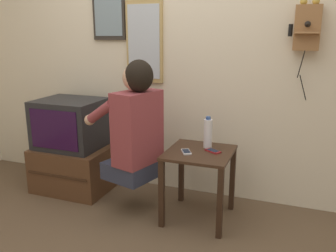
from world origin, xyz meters
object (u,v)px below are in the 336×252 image
person (135,124)px  wall_mirror (144,42)px  wall_phone_antique (307,27)px  cell_phone_held (186,152)px  framed_picture (109,11)px  water_bottle (208,133)px  television (71,123)px  cell_phone_spare (213,151)px

person → wall_mirror: 0.83m
wall_phone_antique → cell_phone_held: (-0.78, -0.48, -0.91)m
framed_picture → water_bottle: 1.45m
cell_phone_held → person: bearing=153.0°
person → framed_picture: framed_picture is taller
television → person: bearing=-16.2°
water_bottle → television: bearing=178.8°
framed_picture → cell_phone_spare: 1.59m
person → television: 0.81m
water_bottle → framed_picture: bearing=161.8°
television → water_bottle: (1.31, -0.03, 0.05)m
cell_phone_spare → framed_picture: bearing=100.7°
wall_mirror → framed_picture: bearing=179.5°
person → water_bottle: 0.58m
television → wall_phone_antique: bearing=7.8°
cell_phone_held → cell_phone_spare: bearing=-3.3°
wall_phone_antique → person: bearing=-157.5°
wall_phone_antique → cell_phone_held: 1.29m
wall_mirror → water_bottle: wall_mirror is taller
wall_mirror → wall_phone_antique: bearing=-1.8°
television → water_bottle: bearing=-1.2°
water_bottle → cell_phone_held: bearing=-123.5°
framed_picture → water_bottle: bearing=-18.2°
television → framed_picture: (0.27, 0.31, 1.00)m
television → framed_picture: bearing=49.6°
water_bottle → person: bearing=-159.9°
television → wall_phone_antique: size_ratio=0.78×
person → wall_mirror: bearing=31.7°
person → television: size_ratio=1.65×
wall_phone_antique → framed_picture: 1.70m
wall_phone_antique → cell_phone_held: wall_phone_antique is taller
wall_phone_antique → wall_mirror: bearing=178.2°
person → wall_phone_antique: 1.49m
wall_phone_antique → cell_phone_spare: size_ratio=5.47×
person → wall_mirror: size_ratio=1.34×
wall_phone_antique → cell_phone_spare: bearing=-146.7°
framed_picture → wall_mirror: size_ratio=0.72×
cell_phone_held → framed_picture: bearing=121.2°
wall_mirror → cell_phone_spare: (0.75, -0.43, -0.79)m
framed_picture → wall_phone_antique: bearing=-1.5°
television → framed_picture: 1.08m
cell_phone_spare → water_bottle: bearing=68.3°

